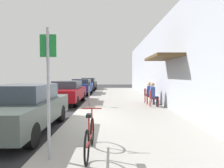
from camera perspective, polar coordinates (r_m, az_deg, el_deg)
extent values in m
plane|color=#2D2D30|center=(8.00, -12.35, -10.42)|extent=(60.00, 60.00, 0.00)
cube|color=#9E9B93|center=(9.80, 3.26, -7.60)|extent=(4.50, 32.00, 0.12)
cube|color=#999EA8|center=(10.11, 17.08, 6.22)|extent=(0.30, 32.00, 4.91)
cube|color=#4C381E|center=(9.07, 14.55, 7.62)|extent=(1.10, 2.80, 0.12)
cube|color=#47514C|center=(6.71, -24.58, -7.41)|extent=(1.80, 4.40, 0.67)
cube|color=#333D47|center=(6.78, -24.15, -2.28)|extent=(1.48, 2.11, 0.51)
cylinder|color=black|center=(7.78, -14.96, -8.40)|extent=(0.22, 0.64, 0.64)
cylinder|color=black|center=(8.32, -25.69, -7.86)|extent=(0.22, 0.64, 0.64)
cylinder|color=black|center=(5.26, -22.64, -13.86)|extent=(0.22, 0.64, 0.64)
cube|color=maroon|center=(12.47, -13.08, -2.74)|extent=(1.80, 4.40, 0.66)
cube|color=#333D47|center=(12.58, -12.95, -0.15)|extent=(1.48, 2.11, 0.46)
cylinder|color=black|center=(13.70, -8.57, -3.61)|extent=(0.22, 0.64, 0.64)
cylinder|color=black|center=(14.01, -15.01, -3.53)|extent=(0.22, 0.64, 0.64)
cylinder|color=black|center=(11.02, -10.58, -5.13)|extent=(0.22, 0.64, 0.64)
cylinder|color=black|center=(11.41, -18.46, -4.96)|extent=(0.22, 0.64, 0.64)
cube|color=navy|center=(18.39, -8.97, -0.95)|extent=(1.80, 4.40, 0.70)
cube|color=#333D47|center=(18.51, -8.91, 0.82)|extent=(1.48, 2.11, 0.43)
cylinder|color=black|center=(19.66, -6.09, -1.72)|extent=(0.22, 0.64, 0.64)
cylinder|color=black|center=(19.88, -10.64, -1.70)|extent=(0.22, 0.64, 0.64)
cylinder|color=black|center=(16.96, -7.00, -2.41)|extent=(0.22, 0.64, 0.64)
cylinder|color=black|center=(17.21, -12.25, -2.38)|extent=(0.22, 0.64, 0.64)
cube|color=black|center=(23.94, -6.99, -0.16)|extent=(1.80, 4.40, 0.66)
cube|color=#333D47|center=(24.07, -6.95, 1.23)|extent=(1.48, 2.11, 0.49)
cylinder|color=black|center=(25.24, -4.84, -0.77)|extent=(0.22, 0.64, 0.64)
cylinder|color=black|center=(25.41, -8.41, -0.76)|extent=(0.22, 0.64, 0.64)
cylinder|color=black|center=(22.52, -5.37, -1.17)|extent=(0.22, 0.64, 0.64)
cylinder|color=black|center=(22.71, -9.36, -1.16)|extent=(0.22, 0.64, 0.64)
cylinder|color=slate|center=(10.65, -6.78, -3.48)|extent=(0.07, 0.07, 1.10)
cube|color=#383D42|center=(10.60, -6.80, 0.07)|extent=(0.12, 0.10, 0.22)
cylinder|color=gray|center=(4.00, -18.26, -2.87)|extent=(0.06, 0.06, 2.60)
cube|color=#19722D|center=(4.04, -18.37, 10.69)|extent=(0.32, 0.02, 0.44)
torus|color=black|center=(4.79, -5.89, -13.69)|extent=(0.04, 0.66, 0.66)
torus|color=black|center=(3.80, -7.47, -18.11)|extent=(0.04, 0.66, 0.66)
cylinder|color=maroon|center=(4.29, -6.58, -15.65)|extent=(0.04, 1.05, 0.04)
cylinder|color=maroon|center=(4.08, -6.83, -12.96)|extent=(0.04, 0.04, 0.50)
cube|color=black|center=(4.01, -6.85, -9.25)|extent=(0.10, 0.20, 0.06)
cylinder|color=maroon|center=(4.67, -5.97, -10.56)|extent=(0.03, 0.03, 0.56)
cylinder|color=maroon|center=(4.62, -5.98, -7.17)|extent=(0.46, 0.03, 0.03)
cylinder|color=maroon|center=(10.80, 13.13, -5.18)|extent=(0.04, 0.04, 0.45)
cylinder|color=maroon|center=(10.43, 13.49, -5.46)|extent=(0.04, 0.04, 0.45)
cylinder|color=maroon|center=(10.74, 11.12, -5.21)|extent=(0.04, 0.04, 0.45)
cylinder|color=maroon|center=(10.36, 11.41, -5.49)|extent=(0.04, 0.04, 0.45)
cube|color=maroon|center=(10.55, 12.30, -4.04)|extent=(0.47, 0.47, 0.03)
cube|color=maroon|center=(10.50, 11.20, -2.94)|extent=(0.06, 0.44, 0.40)
cylinder|color=#232838|center=(10.71, 13.16, -5.19)|extent=(0.11, 0.11, 0.47)
cylinder|color=#232838|center=(10.65, 12.48, -3.95)|extent=(0.37, 0.16, 0.14)
cylinder|color=#232838|center=(10.51, 13.35, -5.34)|extent=(0.11, 0.11, 0.47)
cylinder|color=#232838|center=(10.46, 12.66, -4.07)|extent=(0.37, 0.16, 0.14)
cube|color=#334C99|center=(10.51, 11.88, -2.39)|extent=(0.24, 0.37, 0.56)
sphere|color=tan|center=(10.48, 11.91, -0.16)|extent=(0.22, 0.22, 0.22)
cylinder|color=maroon|center=(11.59, 12.34, -4.64)|extent=(0.04, 0.04, 0.45)
cylinder|color=maroon|center=(11.22, 12.22, -4.88)|extent=(0.04, 0.04, 0.45)
cylinder|color=maroon|center=(11.62, 10.46, -4.61)|extent=(0.04, 0.04, 0.45)
cylinder|color=maroon|center=(11.25, 10.28, -4.85)|extent=(0.04, 0.04, 0.45)
cube|color=maroon|center=(11.39, 11.34, -3.55)|extent=(0.54, 0.54, 0.03)
cube|color=maroon|center=(11.39, 10.32, -2.50)|extent=(0.15, 0.43, 0.40)
cylinder|color=#232838|center=(11.50, 12.26, -4.65)|extent=(0.11, 0.11, 0.47)
cylinder|color=#232838|center=(11.48, 11.62, -3.47)|extent=(0.38, 0.23, 0.14)
cylinder|color=#232838|center=(11.31, 12.20, -4.77)|extent=(0.11, 0.11, 0.47)
cylinder|color=#232838|center=(11.29, 11.55, -3.58)|extent=(0.38, 0.23, 0.14)
cube|color=#334C99|center=(11.37, 10.95, -2.01)|extent=(0.31, 0.41, 0.56)
sphere|color=tan|center=(11.34, 10.97, 0.06)|extent=(0.22, 0.22, 0.22)
cylinder|color=maroon|center=(12.23, 11.69, -4.26)|extent=(0.04, 0.04, 0.45)
cylinder|color=maroon|center=(11.86, 11.45, -4.47)|extent=(0.04, 0.04, 0.45)
cylinder|color=maroon|center=(12.28, 9.92, -4.22)|extent=(0.04, 0.04, 0.45)
cylinder|color=maroon|center=(11.91, 9.64, -4.43)|extent=(0.04, 0.04, 0.45)
cube|color=maroon|center=(12.04, 10.68, -3.21)|extent=(0.56, 0.56, 0.03)
cube|color=maroon|center=(12.05, 9.73, -2.22)|extent=(0.17, 0.43, 0.40)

